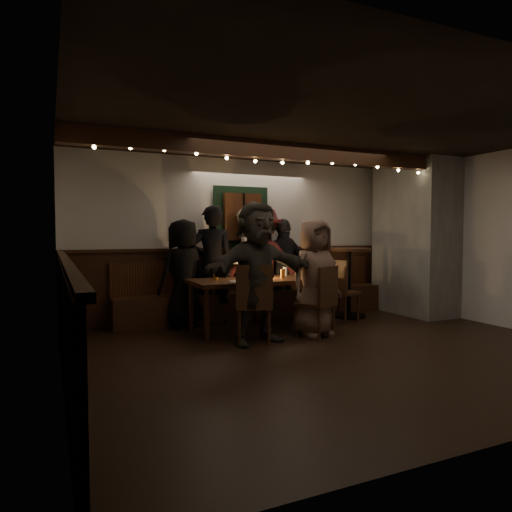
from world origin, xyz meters
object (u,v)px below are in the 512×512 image
dining_table (262,283)px  chair_near_right (321,297)px  high_top (349,273)px  person_b (212,264)px  person_g (315,277)px  chair_end (339,287)px  person_e (284,268)px  person_f (257,272)px  chair_near_left (253,299)px  person_c (244,264)px  person_a (183,273)px  person_d (262,263)px

dining_table → chair_near_right: size_ratio=2.15×
high_top → person_b: 2.28m
person_g → dining_table: bearing=116.0°
chair_end → person_b: (-1.80, 0.78, 0.36)m
person_b → person_e: bearing=-158.6°
person_g → chair_near_right: bearing=-94.3°
chair_near_right → person_f: size_ratio=0.53×
chair_near_left → chair_near_right: size_ratio=1.05×
chair_near_left → chair_end: size_ratio=1.03×
person_b → person_c: (0.55, 0.02, -0.02)m
high_top → person_e: (-0.97, 0.47, 0.09)m
person_e → person_f: (-1.17, -1.50, 0.08)m
person_a → person_g: 1.95m
person_g → person_e: bearing=68.7°
chair_near_right → person_g: (-0.01, 0.14, 0.25)m
person_g → person_a: bearing=128.7°
high_top → person_c: size_ratio=0.64×
dining_table → person_b: size_ratio=1.13×
chair_near_left → chair_end: 1.91m
person_c → person_d: 0.29m
person_d → person_g: 1.35m
dining_table → high_top: high_top is taller
dining_table → person_b: (-0.49, 0.75, 0.24)m
dining_table → person_b: person_b is taller
chair_near_left → person_c: (0.52, 1.52, 0.33)m
person_b → person_c: 0.55m
chair_near_left → person_g: bearing=4.9°
dining_table → high_top: size_ratio=1.80×
chair_end → high_top: size_ratio=0.86×
chair_near_left → person_d: size_ratio=0.55×
high_top → person_a: size_ratio=0.72×
dining_table → chair_near_left: (-0.46, -0.74, -0.11)m
high_top → person_b: (-2.23, 0.45, 0.19)m
person_b → person_g: bearing=144.9°
dining_table → chair_end: size_ratio=2.10×
person_a → person_e: 1.76m
chair_near_left → high_top: (2.20, 1.04, 0.16)m
chair_end → person_c: 1.53m
person_d → person_g: size_ratio=1.14×
chair_near_left → person_e: (1.23, 1.52, 0.25)m
dining_table → person_b: 0.93m
person_f → person_g: (0.89, 0.06, -0.11)m
high_top → person_a: 2.74m
person_f → high_top: bearing=14.8°
dining_table → person_d: person_d is taller
chair_near_right → person_c: size_ratio=0.54×
person_g → high_top: bearing=27.6°
chair_near_left → person_a: person_a is taller
dining_table → person_b: bearing=123.3°
dining_table → high_top: bearing=9.8°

